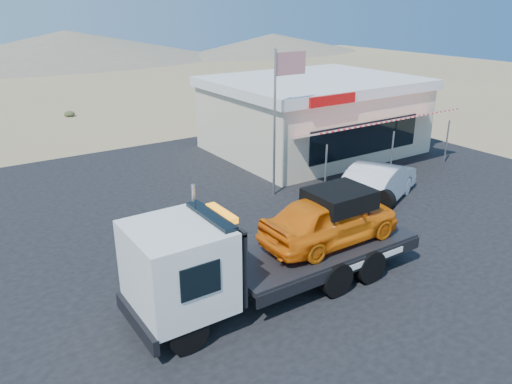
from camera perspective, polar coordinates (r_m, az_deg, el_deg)
ground at (r=15.49m, az=-2.45°, el=-8.94°), size 120.00×120.00×0.00m
asphalt_lot at (r=18.70m, az=-2.03°, el=-3.39°), size 32.00×24.00×0.02m
tow_truck at (r=13.71m, az=2.21°, el=-5.79°), size 8.62×2.55×2.88m
white_sedan at (r=20.78m, az=13.74°, el=1.05°), size 5.32×3.63×1.66m
jerky_store at (r=27.49m, az=6.52°, el=8.83°), size 10.40×9.97×3.90m
flagpole at (r=20.31m, az=2.71°, el=9.73°), size 1.55×0.10×6.00m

